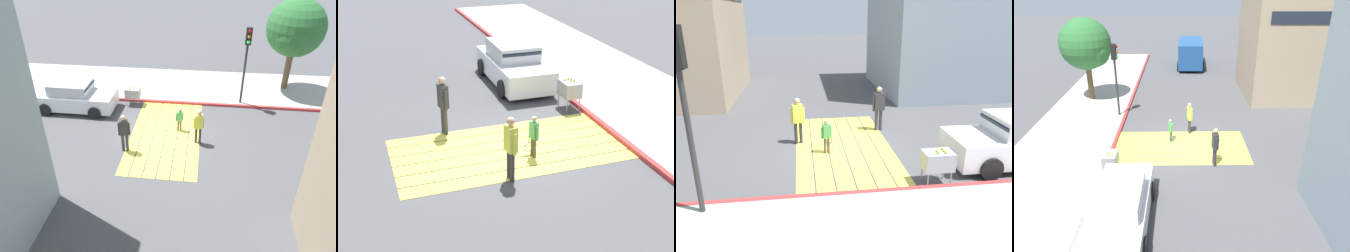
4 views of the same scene
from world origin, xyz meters
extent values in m
plane|color=#4C4C4F|center=(0.00, 0.00, 0.00)|extent=(120.00, 120.00, 0.00)
cube|color=#EAD64C|center=(0.00, -1.38, 0.01)|extent=(6.40, 0.50, 0.01)
cube|color=#EAD64C|center=(0.00, -0.82, 0.01)|extent=(6.40, 0.50, 0.01)
cube|color=#EAD64C|center=(0.00, -0.27, 0.01)|extent=(6.40, 0.50, 0.01)
cube|color=#EAD64C|center=(0.00, 0.28, 0.01)|extent=(6.40, 0.50, 0.01)
cube|color=#EAD64C|center=(0.00, 0.83, 0.01)|extent=(6.40, 0.50, 0.01)
cube|color=#EAD64C|center=(0.00, 1.38, 0.01)|extent=(6.40, 0.50, 0.01)
cube|color=#ADA8A0|center=(-5.60, 0.00, 0.06)|extent=(4.80, 40.00, 0.12)
cube|color=#BC3333|center=(-3.25, 0.00, 0.07)|extent=(0.16, 40.00, 0.13)
cube|color=tan|center=(8.50, 7.87, 4.93)|extent=(8.00, 6.00, 9.86)
cube|color=#232B38|center=(8.50, 4.85, 5.42)|extent=(6.80, 0.03, 0.70)
cube|color=white|center=(-2.00, -5.14, 0.59)|extent=(1.85, 4.32, 0.80)
cube|color=silver|center=(-2.00, -5.29, 1.27)|extent=(1.55, 2.08, 0.60)
cube|color=#1E2833|center=(-1.99, -4.37, 1.21)|extent=(1.48, 0.35, 0.49)
cylinder|color=black|center=(-1.10, -3.82, 0.33)|extent=(0.23, 0.66, 0.66)
cylinder|color=black|center=(-2.87, -3.80, 0.33)|extent=(0.23, 0.66, 0.66)
cylinder|color=black|center=(-1.13, -6.48, 0.33)|extent=(0.23, 0.66, 0.66)
cylinder|color=black|center=(-2.90, -6.46, 0.33)|extent=(0.23, 0.66, 0.66)
cube|color=#1E4C8C|center=(1.06, 15.33, 1.30)|extent=(2.33, 5.29, 2.10)
cube|color=#19232D|center=(0.95, 12.77, 1.67)|extent=(1.89, 0.14, 0.70)
cylinder|color=black|center=(-0.06, 13.76, 0.40)|extent=(0.29, 0.81, 0.80)
cylinder|color=black|center=(2.04, 13.67, 0.40)|extent=(0.29, 0.81, 0.80)
cylinder|color=black|center=(0.09, 16.98, 0.40)|extent=(0.29, 0.81, 0.80)
cylinder|color=black|center=(2.18, 16.89, 0.40)|extent=(0.29, 0.81, 0.80)
cylinder|color=#2D2D2D|center=(-3.60, 3.74, 1.70)|extent=(0.12, 0.12, 3.40)
cube|color=black|center=(-3.60, 3.74, 3.82)|extent=(0.28, 0.28, 0.84)
sphere|color=maroon|center=(-3.44, 3.74, 4.10)|extent=(0.18, 0.18, 0.18)
sphere|color=#956310|center=(-3.44, 3.74, 3.83)|extent=(0.18, 0.18, 0.18)
sphere|color=#35FF59|center=(-3.44, 3.74, 3.56)|extent=(0.18, 0.18, 0.18)
cylinder|color=brown|center=(-5.90, 6.52, 1.30)|extent=(0.36, 0.36, 2.60)
sphere|color=#2D6B33|center=(-5.90, 6.52, 3.72)|extent=(3.20, 3.20, 3.20)
sphere|color=#2D6B33|center=(-5.30, 6.22, 3.32)|extent=(1.92, 1.92, 1.92)
cube|color=#99999E|center=(-2.90, -2.19, 0.70)|extent=(0.56, 0.80, 0.50)
cylinder|color=#99999E|center=(-2.68, -1.87, 0.23)|extent=(0.04, 0.04, 0.45)
cylinder|color=#99999E|center=(-3.12, -1.87, 0.23)|extent=(0.04, 0.04, 0.45)
cylinder|color=#99999E|center=(-2.68, -2.51, 0.23)|extent=(0.04, 0.04, 0.45)
cylinder|color=#99999E|center=(-3.12, -2.51, 0.23)|extent=(0.04, 0.04, 0.45)
sphere|color=#CCE033|center=(-3.02, -2.34, 0.98)|extent=(0.07, 0.07, 0.07)
sphere|color=#CCE033|center=(-2.90, -2.34, 0.98)|extent=(0.07, 0.07, 0.07)
sphere|color=#CCE033|center=(-2.78, -2.34, 0.98)|extent=(0.07, 0.07, 0.07)
sphere|color=#CCE033|center=(-3.02, -2.14, 0.98)|extent=(0.07, 0.07, 0.07)
sphere|color=#CCE033|center=(-2.90, -2.14, 0.98)|extent=(0.07, 0.07, 0.07)
cylinder|color=#333338|center=(1.44, -1.51, 0.42)|extent=(0.13, 0.13, 0.84)
cylinder|color=#333338|center=(1.47, -1.69, 0.42)|extent=(0.13, 0.13, 0.84)
cube|color=#333338|center=(1.45, -1.60, 1.19)|extent=(0.28, 0.40, 0.70)
sphere|color=tan|center=(1.45, -1.60, 1.66)|extent=(0.22, 0.22, 0.22)
cylinder|color=#333338|center=(1.42, -1.39, 1.12)|extent=(0.09, 0.09, 0.59)
cylinder|color=#333338|center=(1.49, -1.81, 1.12)|extent=(0.09, 0.09, 0.59)
cylinder|color=#333338|center=(0.46, 1.62, 0.40)|extent=(0.12, 0.12, 0.80)
cylinder|color=#333338|center=(0.49, 1.45, 0.40)|extent=(0.12, 0.12, 0.80)
cube|color=#D8D84C|center=(0.48, 1.54, 1.13)|extent=(0.27, 0.38, 0.66)
sphere|color=tan|center=(0.48, 1.54, 1.58)|extent=(0.21, 0.21, 0.21)
cylinder|color=#D8D84C|center=(0.45, 1.74, 1.06)|extent=(0.09, 0.09, 0.56)
cylinder|color=#D8D84C|center=(0.51, 1.34, 1.06)|extent=(0.09, 0.09, 0.56)
cylinder|color=brown|center=(-0.51, 0.67, 0.28)|extent=(0.08, 0.08, 0.56)
cylinder|color=brown|center=(-0.48, 0.56, 0.28)|extent=(0.08, 0.08, 0.56)
cube|color=#4CA559|center=(-0.50, 0.62, 0.79)|extent=(0.20, 0.27, 0.47)
sphere|color=tan|center=(-0.50, 0.62, 1.12)|extent=(0.14, 0.14, 0.14)
cylinder|color=#4CA559|center=(-0.53, 0.76, 0.75)|extent=(0.06, 0.06, 0.40)
cylinder|color=#4CA559|center=(-0.46, 0.47, 0.75)|extent=(0.06, 0.06, 0.40)
cylinder|color=black|center=(-0.43, 0.45, 0.47)|extent=(0.03, 0.03, 0.28)
torus|color=blue|center=(-0.43, 0.45, 0.22)|extent=(0.28, 0.09, 0.28)
camera|label=1|loc=(12.57, 1.62, 8.33)|focal=33.99mm
camera|label=2|loc=(3.88, 11.13, 6.13)|focal=50.86mm
camera|label=3|loc=(-10.30, 1.35, 4.46)|focal=34.30mm
camera|label=4|loc=(-0.10, -12.92, 7.33)|focal=32.63mm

